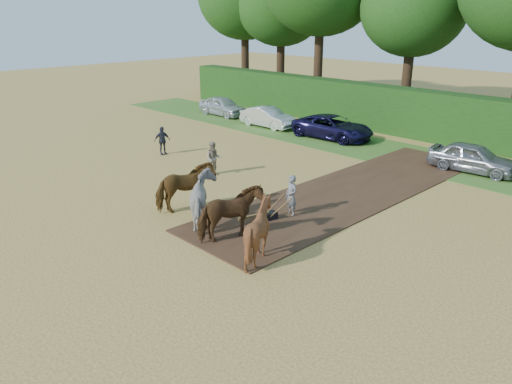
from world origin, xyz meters
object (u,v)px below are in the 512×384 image
at_px(spectator_near, 214,159).
at_px(parked_cars, 400,142).
at_px(spectator_far, 162,141).
at_px(plough_team, 220,207).

xyz_separation_m(spectator_near, parked_cars, (4.42, 9.93, -0.12)).
bearing_deg(spectator_far, plough_team, -100.29).
xyz_separation_m(spectator_near, spectator_far, (-4.94, 0.34, -0.04)).
distance_m(spectator_far, plough_team, 11.29).
distance_m(spectator_near, spectator_far, 4.95).
bearing_deg(spectator_near, parked_cars, 10.17).
bearing_deg(spectator_far, parked_cars, -30.96).
relative_size(spectator_near, parked_cars, 0.05).
relative_size(plough_team, parked_cars, 0.19).
relative_size(spectator_far, parked_cars, 0.04).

